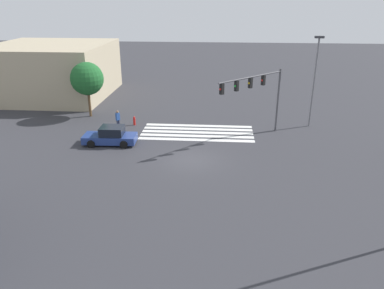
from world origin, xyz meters
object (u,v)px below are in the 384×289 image
object	(u,v)px
fire_hydrant	(134,121)
street_light_pole_a	(315,74)
traffic_signal_mast	(257,89)
tree_corner_a	(87,79)
car_2	(111,136)
pedestrian	(118,119)

from	to	relation	value
fire_hydrant	street_light_pole_a	bearing A→B (deg)	-176.55
traffic_signal_mast	fire_hydrant	bearing A→B (deg)	-58.92
tree_corner_a	street_light_pole_a	bearing A→B (deg)	176.27
car_2	fire_hydrant	distance (m)	5.14
fire_hydrant	car_2	bearing A→B (deg)	80.08
traffic_signal_mast	street_light_pole_a	size ratio (longest dim) A/B	0.69
pedestrian	tree_corner_a	size ratio (longest dim) A/B	0.32
pedestrian	street_light_pole_a	distance (m)	18.69
fire_hydrant	traffic_signal_mast	bearing A→B (deg)	166.08
tree_corner_a	fire_hydrant	world-z (taller)	tree_corner_a
pedestrian	fire_hydrant	size ratio (longest dim) A/B	2.09
pedestrian	fire_hydrant	distance (m)	1.87
pedestrian	street_light_pole_a	bearing A→B (deg)	48.65
car_2	traffic_signal_mast	bearing A→B (deg)	-171.44
street_light_pole_a	pedestrian	bearing A→B (deg)	7.15
traffic_signal_mast	pedestrian	xyz separation A→B (m)	(12.57, -1.55, -3.44)
fire_hydrant	pedestrian	bearing A→B (deg)	45.20
car_2	fire_hydrant	world-z (taller)	car_2
traffic_signal_mast	car_2	world-z (taller)	traffic_signal_mast
car_2	street_light_pole_a	distance (m)	19.26
car_2	tree_corner_a	bearing A→B (deg)	-62.15
traffic_signal_mast	tree_corner_a	bearing A→B (deg)	-62.67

